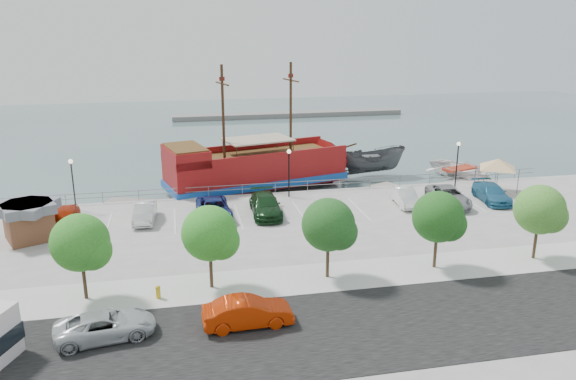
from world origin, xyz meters
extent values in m
plane|color=#3F5556|center=(0.00, 0.00, -1.00)|extent=(160.00, 160.00, 0.00)
cube|color=black|center=(0.00, -16.00, 0.01)|extent=(100.00, 8.00, 0.04)
cube|color=silver|center=(0.00, -10.00, 0.01)|extent=(100.00, 4.00, 0.05)
cylinder|color=gray|center=(0.00, 7.80, 0.95)|extent=(50.00, 0.06, 0.06)
cylinder|color=gray|center=(0.00, 7.80, 0.55)|extent=(50.00, 0.06, 0.06)
cube|color=slate|center=(10.00, 55.00, -0.60)|extent=(40.00, 3.00, 0.80)
cube|color=maroon|center=(-2.05, 12.40, 1.04)|extent=(17.97, 9.59, 2.79)
cube|color=#1448A2|center=(-2.05, 12.40, 0.13)|extent=(18.36, 9.99, 0.64)
cone|color=maroon|center=(7.07, 14.82, 1.04)|extent=(4.64, 5.86, 5.15)
cube|color=maroon|center=(-8.79, 10.61, 3.18)|extent=(4.49, 6.01, 1.50)
cube|color=#573615|center=(-8.79, 10.61, 3.99)|extent=(4.17, 5.54, 0.13)
cube|color=#573615|center=(-1.53, 12.54, 2.49)|extent=(14.69, 8.15, 0.16)
cube|color=maroon|center=(-2.71, 14.89, 2.81)|extent=(16.65, 4.62, 0.75)
cube|color=maroon|center=(-1.39, 9.91, 2.81)|extent=(16.65, 4.62, 0.75)
cylinder|color=#382111|center=(1.58, 13.36, 6.83)|extent=(0.32, 0.32, 8.80)
cylinder|color=#382111|center=(-5.16, 11.57, 6.83)|extent=(0.32, 0.32, 8.80)
cylinder|color=#382111|center=(1.58, 13.36, 9.52)|extent=(0.97, 3.15, 0.15)
cylinder|color=#382111|center=(-5.16, 11.57, 9.52)|extent=(0.97, 3.15, 0.15)
cube|color=tan|center=(-1.85, 12.45, 4.04)|extent=(7.06, 5.54, 0.13)
cylinder|color=#382111|center=(7.80, 15.02, 2.33)|extent=(2.63, 0.85, 0.63)
imported|color=#484A4E|center=(10.70, 14.94, 0.44)|extent=(7.48, 2.88, 2.89)
imported|color=white|center=(19.66, 12.21, -0.23)|extent=(7.40, 8.72, 1.53)
cube|color=gray|center=(-12.57, 9.20, -0.79)|extent=(7.52, 4.52, 0.41)
cube|color=gray|center=(8.51, 9.20, -0.81)|extent=(6.93, 4.54, 0.39)
cube|color=gray|center=(17.20, 9.20, -0.79)|extent=(7.73, 4.20, 0.42)
cube|color=brown|center=(-20.13, 0.23, 1.07)|extent=(3.87, 3.87, 2.15)
cube|color=slate|center=(-20.13, 0.23, 2.39)|extent=(4.39, 4.39, 0.68)
cylinder|color=slate|center=(17.22, 5.21, 1.11)|extent=(0.09, 0.09, 2.22)
cylinder|color=slate|center=(19.75, 5.89, 1.11)|extent=(0.09, 0.09, 2.22)
cylinder|color=slate|center=(17.90, 2.67, 1.11)|extent=(0.09, 0.09, 2.22)
cylinder|color=slate|center=(20.43, 3.35, 1.11)|extent=(0.09, 0.09, 2.22)
pyramid|color=beige|center=(18.82, 4.28, 3.08)|extent=(5.19, 5.19, 0.91)
imported|color=#B0B5B8|center=(-13.47, -14.45, 0.67)|extent=(5.12, 2.97, 1.34)
imported|color=#B72805|center=(-6.48, -14.68, 0.76)|extent=(4.64, 1.76, 1.51)
cylinder|color=gold|center=(-11.03, -10.80, 0.32)|extent=(0.26, 0.26, 0.65)
sphere|color=gold|center=(-11.03, -10.80, 0.67)|extent=(0.28, 0.28, 0.28)
cylinder|color=black|center=(-18.00, 6.50, 2.00)|extent=(0.12, 0.12, 4.00)
sphere|color=#FFF2CC|center=(-18.00, 6.50, 4.10)|extent=(0.36, 0.36, 0.36)
cylinder|color=black|center=(0.00, 6.50, 2.00)|extent=(0.12, 0.12, 4.00)
sphere|color=#FFF2CC|center=(0.00, 6.50, 4.10)|extent=(0.36, 0.36, 0.36)
cylinder|color=black|center=(16.00, 6.50, 2.00)|extent=(0.12, 0.12, 4.00)
sphere|color=#FFF2CC|center=(16.00, 6.50, 4.10)|extent=(0.36, 0.36, 0.36)
cylinder|color=#473321|center=(-15.00, -10.00, 1.10)|extent=(0.20, 0.20, 2.20)
sphere|color=#2B6D1F|center=(-15.00, -10.00, 3.40)|extent=(3.20, 3.20, 3.20)
sphere|color=#2B6D1F|center=(-14.40, -10.30, 3.00)|extent=(2.20, 2.20, 2.20)
cylinder|color=#473321|center=(-8.00, -10.00, 1.10)|extent=(0.20, 0.20, 2.20)
sphere|color=#2B7821|center=(-8.00, -10.00, 3.40)|extent=(3.20, 3.20, 3.20)
sphere|color=#2B7821|center=(-7.40, -10.30, 3.00)|extent=(2.20, 2.20, 2.20)
cylinder|color=#473321|center=(-1.00, -10.00, 1.10)|extent=(0.20, 0.20, 2.20)
sphere|color=#1D4A1A|center=(-1.00, -10.00, 3.40)|extent=(3.20, 3.20, 3.20)
sphere|color=#1D4A1A|center=(-0.40, -10.30, 3.00)|extent=(2.20, 2.20, 2.20)
cylinder|color=#473321|center=(6.00, -10.00, 1.10)|extent=(0.20, 0.20, 2.20)
sphere|color=#1D4E18|center=(6.00, -10.00, 3.40)|extent=(3.20, 3.20, 3.20)
sphere|color=#1D4E18|center=(6.60, -10.30, 3.00)|extent=(2.20, 2.20, 2.20)
cylinder|color=#473321|center=(13.00, -10.00, 1.10)|extent=(0.20, 0.20, 2.20)
sphere|color=#3F7729|center=(13.00, -10.00, 3.40)|extent=(3.20, 3.20, 3.20)
sphere|color=#3F7729|center=(13.60, -10.30, 3.00)|extent=(2.20, 2.20, 2.20)
imported|color=#B32707|center=(-17.99, 1.98, 0.81)|extent=(2.18, 4.87, 1.62)
imported|color=silver|center=(-12.26, 2.43, 0.72)|extent=(1.79, 4.44, 1.43)
imported|color=navy|center=(-6.94, 2.16, 0.75)|extent=(2.72, 5.51, 1.50)
imported|color=#133317|center=(-2.83, 2.10, 0.81)|extent=(2.45, 5.63, 1.61)
imported|color=silver|center=(9.16, 2.27, 0.72)|extent=(1.93, 4.49, 1.44)
imported|color=gray|center=(12.77, 1.56, 0.76)|extent=(3.01, 5.68, 1.52)
imported|color=#276A90|center=(16.88, 1.73, 0.73)|extent=(2.66, 5.28, 1.47)
camera|label=1|loc=(-9.56, -40.08, 14.94)|focal=35.00mm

